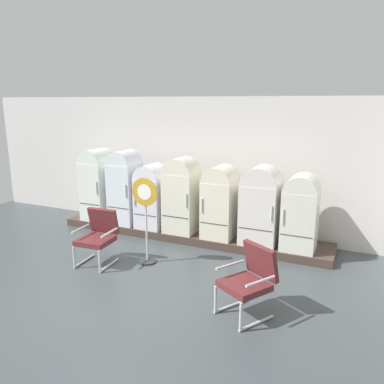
{
  "coord_description": "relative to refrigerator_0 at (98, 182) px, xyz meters",
  "views": [
    {
      "loc": [
        3.23,
        -4.0,
        2.85
      ],
      "look_at": [
        0.18,
        2.75,
        1.07
      ],
      "focal_mm": 35.68,
      "sensor_mm": 36.0,
      "label": 1
    }
  ],
  "objects": [
    {
      "name": "refrigerator_6",
      "position": [
        4.57,
        -0.03,
        -0.12
      ],
      "size": [
        0.61,
        0.65,
        1.4
      ],
      "color": "silver",
      "rests_on": "display_plinth"
    },
    {
      "name": "sign_stand",
      "position": [
        2.14,
        -1.43,
        -0.22
      ],
      "size": [
        0.5,
        0.32,
        1.56
      ],
      "color": "#2D2D30",
      "rests_on": "ground"
    },
    {
      "name": "refrigerator_1",
      "position": [
        0.77,
        -0.03,
        0.01
      ],
      "size": [
        0.59,
        0.65,
        1.64
      ],
      "color": "white",
      "rests_on": "display_plinth"
    },
    {
      "name": "refrigerator_0",
      "position": [
        0.0,
        0.0,
        0.0
      ],
      "size": [
        0.6,
        0.71,
        1.63
      ],
      "color": "white",
      "rests_on": "display_plinth"
    },
    {
      "name": "armchair_right",
      "position": [
        4.29,
        -2.32,
        -0.49
      ],
      "size": [
        0.83,
        0.86,
        0.97
      ],
      "color": "silver",
      "rests_on": "ground"
    },
    {
      "name": "back_wall",
      "position": [
        2.29,
        0.73,
        0.46
      ],
      "size": [
        11.76,
        0.12,
        2.94
      ],
      "color": "silver",
      "rests_on": "ground"
    },
    {
      "name": "refrigerator_3",
      "position": [
        2.16,
        -0.04,
        -0.03
      ],
      "size": [
        0.64,
        0.63,
        1.57
      ],
      "color": "silver",
      "rests_on": "display_plinth"
    },
    {
      "name": "refrigerator_5",
      "position": [
        3.83,
        -0.02,
        -0.07
      ],
      "size": [
        0.7,
        0.67,
        1.51
      ],
      "color": "silver",
      "rests_on": "display_plinth"
    },
    {
      "name": "refrigerator_4",
      "position": [
        3.0,
        0.0,
        -0.1
      ],
      "size": [
        0.61,
        0.71,
        1.45
      ],
      "color": "beige",
      "rests_on": "display_plinth"
    },
    {
      "name": "refrigerator_2",
      "position": [
        1.45,
        -0.03,
        -0.14
      ],
      "size": [
        0.59,
        0.64,
        1.38
      ],
      "color": "white",
      "rests_on": "display_plinth"
    },
    {
      "name": "armchair_left",
      "position": [
        1.35,
        -1.77,
        -0.49
      ],
      "size": [
        0.66,
        0.71,
        0.97
      ],
      "color": "silver",
      "rests_on": "ground"
    },
    {
      "name": "display_plinth",
      "position": [
        2.29,
        0.09,
        -0.95
      ],
      "size": [
        5.88,
        0.95,
        0.16
      ],
      "primitive_type": "cube",
      "color": "#45352D",
      "rests_on": "ground"
    },
    {
      "name": "ground",
      "position": [
        2.29,
        -2.93,
        -1.05
      ],
      "size": [
        12.0,
        10.0,
        0.05
      ],
      "primitive_type": "cube",
      "color": "#3F4649"
    }
  ]
}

